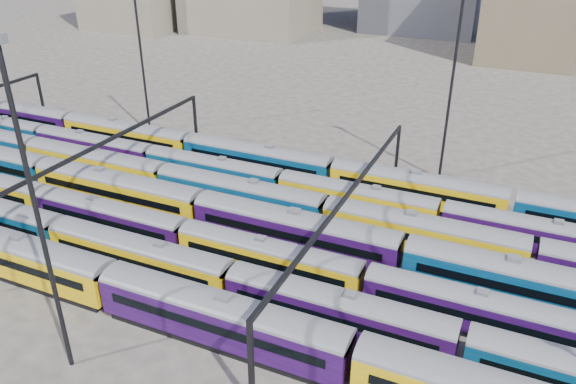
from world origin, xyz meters
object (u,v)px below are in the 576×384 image
at_px(rake_0, 221,315).
at_px(rake_2, 109,215).
at_px(rake_1, 337,308).
at_px(mast_2, 36,208).

distance_m(rake_0, rake_2, 22.13).
bearing_deg(rake_1, rake_0, -148.46).
distance_m(rake_1, mast_2, 24.27).
bearing_deg(rake_1, mast_2, -145.95).
xyz_separation_m(rake_1, mast_2, (-17.76, -12.00, 11.38)).
bearing_deg(rake_2, rake_1, -10.16).
bearing_deg(rake_2, rake_0, -26.87).
bearing_deg(rake_2, mast_2, -59.21).
bearing_deg(rake_0, rake_1, 31.54).
xyz_separation_m(rake_2, mast_2, (10.13, -17.00, 11.51)).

